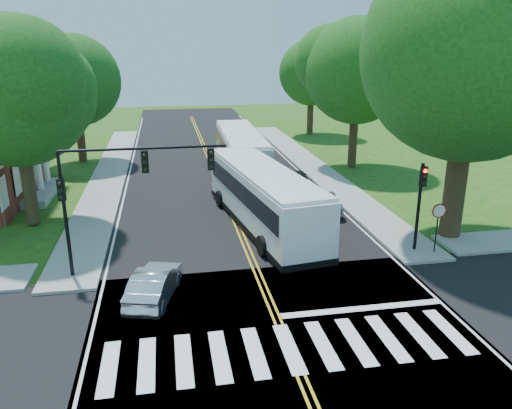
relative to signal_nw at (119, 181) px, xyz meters
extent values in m
plane|color=#224912|center=(5.86, -6.43, -4.38)|extent=(140.00, 140.00, 0.00)
cube|color=black|center=(5.86, 11.57, -4.37)|extent=(14.00, 96.00, 0.01)
cube|color=black|center=(5.86, -6.43, -4.37)|extent=(60.00, 12.00, 0.01)
cube|color=gold|center=(5.86, 15.57, -4.36)|extent=(0.36, 70.00, 0.01)
cube|color=silver|center=(-0.94, 15.57, -4.36)|extent=(0.12, 70.00, 0.01)
cube|color=silver|center=(12.66, 15.57, -4.36)|extent=(0.12, 70.00, 0.01)
cube|color=silver|center=(5.86, -6.93, -4.36)|extent=(12.60, 3.00, 0.01)
cube|color=silver|center=(9.36, -4.83, -4.36)|extent=(6.60, 0.40, 0.01)
cube|color=gray|center=(-2.44, 18.57, -4.30)|extent=(2.60, 40.00, 0.15)
cube|color=gray|center=(14.16, 18.57, -4.30)|extent=(2.60, 40.00, 0.15)
cylinder|color=#332614|center=(16.86, 1.57, -1.23)|extent=(1.10, 1.10, 6.00)
sphere|color=#287021|center=(16.86, 1.57, 5.28)|extent=(10.80, 10.80, 10.80)
cylinder|color=#332614|center=(-5.64, 7.57, -1.83)|extent=(0.70, 0.70, 4.80)
sphere|color=#287021|center=(-5.64, 7.57, 3.17)|extent=(8.00, 8.00, 8.00)
cylinder|color=#332614|center=(-5.14, 23.57, -2.03)|extent=(0.70, 0.70, 4.40)
sphere|color=#287021|center=(-5.14, 23.57, 2.64)|extent=(7.60, 7.60, 7.60)
cylinder|color=#332614|center=(17.36, 17.57, -1.73)|extent=(0.70, 0.70, 5.00)
sphere|color=#287021|center=(17.36, 17.57, 3.50)|extent=(8.40, 8.40, 8.40)
cylinder|color=#332614|center=(18.36, 33.57, -2.03)|extent=(0.70, 0.70, 4.40)
sphere|color=#287021|center=(18.36, 33.57, 2.51)|extent=(7.20, 7.20, 7.20)
cube|color=silver|center=(-6.54, 13.57, 0.02)|extent=(1.40, 6.00, 0.45)
cube|color=gray|center=(-6.54, 13.57, -4.13)|extent=(1.80, 6.00, 0.50)
cylinder|color=silver|center=(-6.54, 11.37, -2.28)|extent=(0.50, 0.50, 4.20)
cylinder|color=silver|center=(-6.54, 13.57, -2.28)|extent=(0.50, 0.50, 4.20)
cylinder|color=silver|center=(-6.54, 15.77, -2.28)|extent=(0.50, 0.50, 4.20)
cylinder|color=black|center=(-2.34, 0.07, -1.93)|extent=(0.16, 0.16, 4.60)
cube|color=black|center=(-2.34, -0.08, -0.23)|extent=(0.30, 0.22, 0.95)
sphere|color=black|center=(-2.34, -0.22, 0.07)|extent=(0.18, 0.18, 0.18)
cylinder|color=black|center=(1.16, 0.07, 1.37)|extent=(7.00, 0.12, 0.12)
cube|color=black|center=(1.16, -0.08, 0.82)|extent=(0.30, 0.22, 0.95)
cube|color=black|center=(3.96, -0.08, 0.82)|extent=(0.30, 0.22, 0.95)
cylinder|color=black|center=(14.06, 0.07, -2.03)|extent=(0.16, 0.16, 4.40)
cube|color=black|center=(14.06, -0.08, -0.43)|extent=(0.30, 0.22, 0.95)
sphere|color=#FF0A05|center=(14.06, -0.22, -0.13)|extent=(0.18, 0.18, 0.18)
cylinder|color=black|center=(14.86, -0.43, -3.13)|extent=(0.06, 0.06, 2.20)
cylinder|color=#A50A07|center=(14.86, -0.46, -2.08)|extent=(0.76, 0.04, 0.76)
cube|color=white|center=(7.29, 5.02, -2.68)|extent=(4.61, 13.13, 3.00)
cube|color=black|center=(7.29, 5.02, -2.13)|extent=(4.55, 12.25, 1.04)
cube|color=black|center=(6.36, 11.43, -2.30)|extent=(2.66, 0.48, 1.74)
cube|color=orange|center=(6.36, 11.43, -1.31)|extent=(1.85, 0.37, 0.35)
cube|color=black|center=(7.29, 5.02, -4.01)|extent=(4.67, 13.24, 0.33)
cube|color=white|center=(7.29, 5.02, -1.12)|extent=(4.50, 12.74, 0.24)
cylinder|color=black|center=(8.08, 9.43, -3.84)|extent=(0.50, 1.09, 1.05)
cylinder|color=black|center=(5.28, 9.02, -3.84)|extent=(0.50, 1.09, 1.05)
cylinder|color=black|center=(9.26, 1.34, -3.84)|extent=(0.50, 1.09, 1.05)
cylinder|color=black|center=(6.46, 0.93, -3.84)|extent=(0.50, 1.09, 1.05)
cube|color=white|center=(7.87, 17.08, -2.66)|extent=(3.14, 13.04, 3.02)
cube|color=black|center=(7.87, 17.08, -2.11)|extent=(3.18, 12.14, 1.04)
cube|color=black|center=(8.04, 23.61, -2.28)|extent=(2.69, 0.17, 1.76)
cube|color=orange|center=(8.04, 23.61, -1.29)|extent=(1.87, 0.15, 0.35)
cube|color=black|center=(7.87, 17.08, -4.00)|extent=(3.19, 13.14, 0.33)
cube|color=white|center=(7.87, 17.08, -1.09)|extent=(3.07, 12.65, 0.24)
cylinder|color=black|center=(9.41, 21.33, -3.84)|extent=(0.38, 1.06, 1.06)
cylinder|color=black|center=(6.56, 21.40, -3.84)|extent=(0.38, 1.06, 1.06)
cylinder|color=black|center=(9.20, 13.08, -3.84)|extent=(0.38, 1.06, 1.06)
cylinder|color=black|center=(6.34, 13.16, -3.84)|extent=(0.38, 1.06, 1.06)
imported|color=silver|center=(1.30, -2.54, -3.69)|extent=(2.45, 4.32, 1.35)
imported|color=#A8ABAF|center=(11.47, 7.12, -3.76)|extent=(2.72, 4.66, 1.22)
imported|color=black|center=(11.08, 12.27, -3.71)|extent=(2.32, 4.72, 1.32)
camera|label=1|loc=(2.07, -21.24, 5.62)|focal=35.00mm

